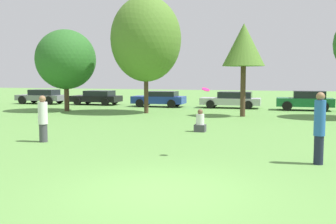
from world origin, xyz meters
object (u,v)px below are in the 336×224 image
at_px(parked_car_grey, 42,96).
at_px(tree_2, 244,45).
at_px(person_catcher, 319,127).
at_px(tree_0, 66,60).
at_px(parked_car_black, 97,97).
at_px(parked_car_green, 306,100).
at_px(parked_car_blue, 160,99).
at_px(person_thrower, 43,119).
at_px(bystander_sitting, 200,123).
at_px(tree_1, 146,39).
at_px(parked_car_silver, 232,100).
at_px(frisbee, 206,89).

bearing_deg(parked_car_grey, tree_2, 160.65).
bearing_deg(person_catcher, parked_car_grey, -34.51).
xyz_separation_m(tree_0, parked_car_black, (-0.96, 6.07, -2.89)).
bearing_deg(parked_car_green, parked_car_grey, -2.12).
bearing_deg(parked_car_grey, parked_car_blue, 177.55).
distance_m(person_thrower, bystander_sitting, 6.50).
bearing_deg(tree_2, tree_1, 178.38).
relative_size(tree_2, parked_car_silver, 1.21).
bearing_deg(bystander_sitting, parked_car_silver, 93.10).
bearing_deg(tree_0, parked_car_blue, 49.37).
bearing_deg(person_thrower, person_catcher, -0.00).
height_order(tree_0, tree_1, tree_1).
height_order(person_thrower, parked_car_grey, person_thrower).
relative_size(bystander_sitting, tree_0, 0.18).
xyz_separation_m(tree_2, parked_car_green, (3.65, 5.60, -3.47)).
distance_m(person_thrower, parked_car_green, 19.45).
relative_size(parked_car_black, parked_car_blue, 0.99).
bearing_deg(parked_car_green, frisbee, 77.51).
bearing_deg(tree_2, parked_car_green, 56.88).
bearing_deg(bystander_sitting, frisbee, -74.85).
height_order(frisbee, tree_0, tree_0).
relative_size(tree_2, parked_car_blue, 1.32).
relative_size(tree_0, parked_car_blue, 1.33).
bearing_deg(parked_car_grey, parked_car_silver, 179.42).
relative_size(parked_car_black, parked_car_green, 1.06).
height_order(frisbee, parked_car_black, frisbee).
distance_m(person_thrower, parked_car_grey, 20.93).
bearing_deg(tree_0, parked_car_silver, 30.57).
distance_m(person_catcher, parked_car_grey, 27.96).
relative_size(bystander_sitting, tree_1, 0.13).
height_order(person_catcher, frisbee, frisbee).
bearing_deg(parked_car_silver, person_catcher, 103.50).
xyz_separation_m(tree_1, parked_car_blue, (-0.95, 5.29, -4.10)).
bearing_deg(parked_car_silver, bystander_sitting, 90.60).
distance_m(bystander_sitting, parked_car_black, 17.76).
relative_size(parked_car_grey, parked_car_black, 1.03).
distance_m(parked_car_black, parked_car_green, 16.57).
bearing_deg(parked_car_green, bystander_sitting, 67.84).
relative_size(person_catcher, bystander_sitting, 2.01).
bearing_deg(parked_car_silver, person_thrower, 74.34).
bearing_deg(parked_car_grey, person_catcher, 138.23).
height_order(person_catcher, parked_car_black, person_catcher).
xyz_separation_m(frisbee, parked_car_blue, (-7.68, 17.71, -1.35)).
bearing_deg(tree_0, tree_2, 0.57).
bearing_deg(parked_car_blue, parked_car_grey, -2.45).
xyz_separation_m(person_thrower, person_catcher, (9.32, -0.78, 0.16)).
height_order(tree_0, parked_car_blue, tree_0).
bearing_deg(parked_car_grey, parked_car_black, -176.87).
distance_m(person_thrower, tree_2, 13.22).
distance_m(tree_2, parked_car_black, 14.66).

